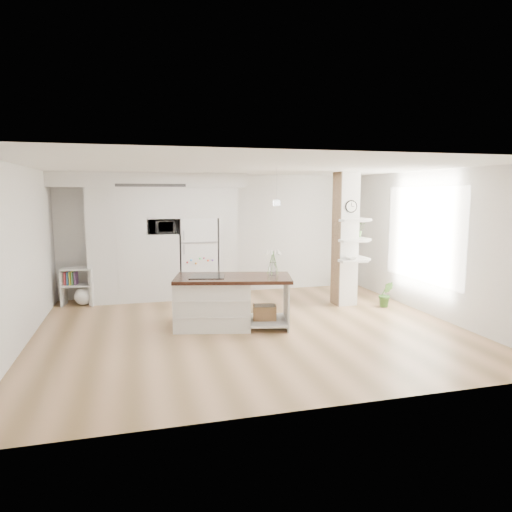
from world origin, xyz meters
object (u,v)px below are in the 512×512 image
(kitchen_island, at_px, (220,301))
(floor_plant_a, at_px, (386,294))
(refrigerator, at_px, (198,257))
(bookshelf, at_px, (80,289))

(kitchen_island, relative_size, floor_plant_a, 4.03)
(refrigerator, xyz_separation_m, bookshelf, (-2.45, -0.19, -0.54))
(refrigerator, bearing_deg, kitchen_island, -88.87)
(refrigerator, bearing_deg, floor_plant_a, -28.78)
(bookshelf, relative_size, floor_plant_a, 1.47)
(kitchen_island, height_order, floor_plant_a, kitchen_island)
(bookshelf, distance_m, floor_plant_a, 6.22)
(bookshelf, height_order, floor_plant_a, bookshelf)
(floor_plant_a, bearing_deg, kitchen_island, -171.64)
(refrigerator, relative_size, floor_plant_a, 3.34)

